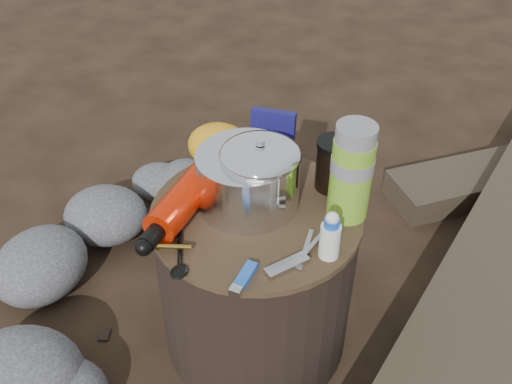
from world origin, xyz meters
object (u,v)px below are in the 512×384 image
(thermos, at_px, (351,173))
(travel_mug, at_px, (334,165))
(stump, at_px, (256,278))
(camping_pot, at_px, (260,176))
(fuel_bottle, at_px, (185,197))

(thermos, bearing_deg, travel_mug, 121.25)
(travel_mug, bearing_deg, stump, -134.47)
(camping_pot, height_order, travel_mug, camping_pot)
(fuel_bottle, height_order, travel_mug, travel_mug)
(camping_pot, bearing_deg, travel_mug, 42.13)
(thermos, bearing_deg, stump, -163.03)
(stump, distance_m, thermos, 0.38)
(camping_pot, distance_m, travel_mug, 0.18)
(camping_pot, xyz_separation_m, thermos, (0.18, 0.04, 0.03))
(stump, height_order, thermos, thermos)
(stump, xyz_separation_m, camping_pot, (0.00, 0.02, 0.30))
(fuel_bottle, bearing_deg, camping_pot, 27.81)
(stump, height_order, fuel_bottle, fuel_bottle)
(camping_pot, height_order, thermos, thermos)
(camping_pot, bearing_deg, fuel_bottle, -157.33)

